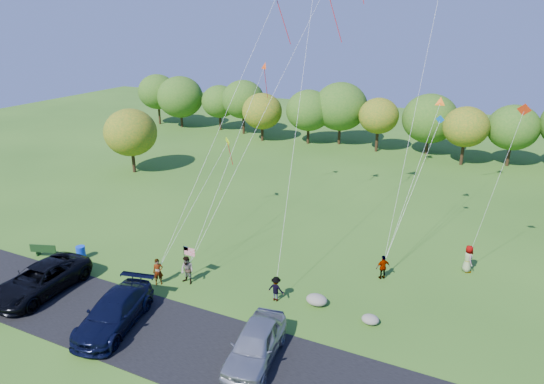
{
  "coord_description": "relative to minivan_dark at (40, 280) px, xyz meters",
  "views": [
    {
      "loc": [
        13.57,
        -21.05,
        16.24
      ],
      "look_at": [
        0.53,
        6.0,
        5.21
      ],
      "focal_mm": 32.0,
      "sensor_mm": 36.0,
      "label": 1
    }
  ],
  "objects": [
    {
      "name": "asphalt_lane",
      "position": [
        10.55,
        -0.21,
        -0.91
      ],
      "size": [
        44.0,
        6.0,
        0.06
      ],
      "primitive_type": "cube",
      "color": "black",
      "rests_on": "ground"
    },
    {
      "name": "flyer_c",
      "position": [
        13.38,
        5.57,
        -0.15
      ],
      "size": [
        1.03,
        0.61,
        1.58
      ],
      "primitive_type": "imported",
      "rotation": [
        0.0,
        0.0,
        3.12
      ],
      "color": "#4C4C59",
      "rests_on": "ground"
    },
    {
      "name": "flag_assembly",
      "position": [
        7.15,
        5.41,
        0.79
      ],
      "size": [
        0.86,
        0.56,
        2.32
      ],
      "color": "black",
      "rests_on": "ground"
    },
    {
      "name": "trash_barrel",
      "position": [
        -1.29,
        4.41,
        -0.47
      ],
      "size": [
        0.63,
        0.63,
        0.94
      ],
      "primitive_type": "cylinder",
      "color": "blue",
      "rests_on": "ground"
    },
    {
      "name": "flyer_b",
      "position": [
        7.44,
        4.9,
        -0.0
      ],
      "size": [
        1.0,
        0.82,
        1.87
      ],
      "primitive_type": "imported",
      "rotation": [
        0.0,
        0.0,
        -0.13
      ],
      "color": "#4C4C59",
      "rests_on": "ground"
    },
    {
      "name": "treeline",
      "position": [
        9.92,
        39.88,
        3.73
      ],
      "size": [
        75.69,
        27.84,
        8.6
      ],
      "color": "#3A2615",
      "rests_on": "ground"
    },
    {
      "name": "minivan_navy",
      "position": [
        6.52,
        -0.66,
        -0.01
      ],
      "size": [
        3.69,
        6.38,
        1.74
      ],
      "primitive_type": "imported",
      "rotation": [
        0.0,
        0.0,
        0.22
      ],
      "color": "black",
      "rests_on": "asphalt_lane"
    },
    {
      "name": "flyer_d",
      "position": [
        18.55,
        10.93,
        -0.12
      ],
      "size": [
        1.0,
        0.94,
        1.65
      ],
      "primitive_type": "imported",
      "rotation": [
        0.0,
        0.0,
        3.85
      ],
      "color": "#4C4C59",
      "rests_on": "ground"
    },
    {
      "name": "boulder_near",
      "position": [
        15.76,
        6.2,
        -0.62
      ],
      "size": [
        1.29,
        1.01,
        0.64
      ],
      "primitive_type": "ellipsoid",
      "color": "slate",
      "rests_on": "ground"
    },
    {
      "name": "flyer_e",
      "position": [
        23.41,
        14.32,
        0.01
      ],
      "size": [
        0.95,
        1.1,
        1.9
      ],
      "primitive_type": "imported",
      "rotation": [
        0.0,
        0.0,
        2.02
      ],
      "color": "#4C4C59",
      "rests_on": "ground"
    },
    {
      "name": "flyer_a",
      "position": [
        5.82,
        4.02,
        -0.06
      ],
      "size": [
        0.77,
        0.74,
        1.77
      ],
      "primitive_type": "imported",
      "rotation": [
        0.0,
        0.0,
        0.71
      ],
      "color": "#4C4C59",
      "rests_on": "ground"
    },
    {
      "name": "ground",
      "position": [
        10.55,
        3.79,
        -0.94
      ],
      "size": [
        140.0,
        140.0,
        0.0
      ],
      "primitive_type": "plane",
      "color": "#315F1B",
      "rests_on": "ground"
    },
    {
      "name": "park_bench",
      "position": [
        -3.71,
        3.38,
        -0.38
      ],
      "size": [
        1.83,
        0.92,
        1.05
      ],
      "rotation": [
        0.0,
        0.0,
        0.34
      ],
      "color": "black",
      "rests_on": "ground"
    },
    {
      "name": "minivan_silver",
      "position": [
        14.77,
        0.24,
        0.02
      ],
      "size": [
        2.88,
        5.54,
        1.8
      ],
      "primitive_type": "imported",
      "rotation": [
        0.0,
        0.0,
        0.15
      ],
      "color": "#9EA1A8",
      "rests_on": "asphalt_lane"
    },
    {
      "name": "minivan_dark",
      "position": [
        0.0,
        0.0,
        0.0
      ],
      "size": [
        3.1,
        6.42,
        1.76
      ],
      "primitive_type": "imported",
      "rotation": [
        0.0,
        0.0,
        0.03
      ],
      "color": "black",
      "rests_on": "asphalt_lane"
    },
    {
      "name": "boulder_far",
      "position": [
        19.12,
        5.74,
        -0.68
      ],
      "size": [
        0.99,
        0.82,
        0.51
      ],
      "primitive_type": "ellipsoid",
      "color": "gray",
      "rests_on": "ground"
    }
  ]
}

